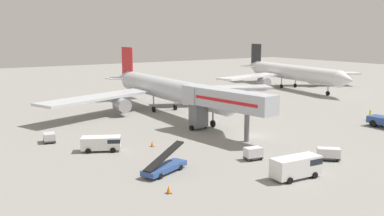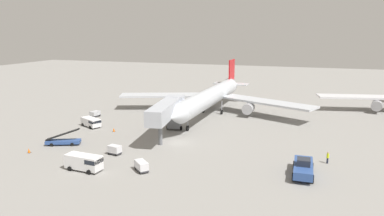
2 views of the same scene
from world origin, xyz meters
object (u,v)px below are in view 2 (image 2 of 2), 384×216
at_px(service_van_near_right, 91,122).
at_px(ground_crew_worker_foreground, 328,157).
at_px(belt_loader_truck, 63,141).
at_px(safety_cone_bravo, 114,130).
at_px(jet_bridge, 167,111).
at_px(baggage_cart_far_center, 115,150).
at_px(baggage_cart_far_left, 95,114).
at_px(baggage_cart_mid_center, 141,166).
at_px(pushback_tug, 303,167).
at_px(service_van_near_center, 85,162).
at_px(safety_cone_alpha, 29,151).
at_px(airplane_at_gate, 212,96).

relative_size(service_van_near_right, ground_crew_worker_foreground, 2.90).
xyz_separation_m(belt_loader_truck, safety_cone_bravo, (4.05, 10.30, -0.38)).
distance_m(jet_bridge, belt_loader_truck, 19.24).
xyz_separation_m(baggage_cart_far_center, baggage_cart_far_left, (-17.89, 21.68, -0.10)).
bearing_deg(baggage_cart_mid_center, belt_loader_truck, 160.25).
xyz_separation_m(pushback_tug, ground_crew_worker_foreground, (3.39, 6.02, -0.21)).
bearing_deg(belt_loader_truck, service_van_near_center, -40.03).
xyz_separation_m(service_van_near_center, safety_cone_alpha, (-13.29, 3.61, -0.92)).
relative_size(baggage_cart_far_left, safety_cone_alpha, 3.24).
height_order(jet_bridge, ground_crew_worker_foreground, jet_bridge).
relative_size(ground_crew_worker_foreground, safety_cone_alpha, 2.42).
xyz_separation_m(service_van_near_center, baggage_cart_far_center, (0.54, 7.35, -0.47)).
bearing_deg(service_van_near_center, safety_cone_bravo, 108.96).
relative_size(belt_loader_truck, baggage_cart_far_center, 2.77).
height_order(airplane_at_gate, belt_loader_truck, airplane_at_gate).
bearing_deg(pushback_tug, belt_loader_truck, 178.57).
bearing_deg(ground_crew_worker_foreground, service_van_near_center, -157.18).
distance_m(service_van_near_right, ground_crew_worker_foreground, 46.62).
bearing_deg(baggage_cart_mid_center, safety_cone_alpha, 176.47).
xyz_separation_m(baggage_cart_far_left, safety_cone_bravo, (10.74, -9.77, -0.37)).
bearing_deg(pushback_tug, ground_crew_worker_foreground, 60.62).
relative_size(airplane_at_gate, baggage_cart_far_center, 22.26).
distance_m(pushback_tug, safety_cone_alpha, 43.32).
xyz_separation_m(service_van_near_center, baggage_cart_far_left, (-17.35, 29.03, -0.56)).
bearing_deg(service_van_near_center, baggage_cart_far_center, 85.83).
bearing_deg(service_van_near_right, baggage_cart_far_center, -45.19).
height_order(safety_cone_alpha, safety_cone_bravo, safety_cone_alpha).
distance_m(baggage_cart_far_center, ground_crew_worker_foreground, 33.32).
distance_m(baggage_cart_mid_center, safety_cone_bravo, 22.28).
distance_m(baggage_cart_far_center, safety_cone_alpha, 14.33).
relative_size(airplane_at_gate, belt_loader_truck, 8.04).
relative_size(baggage_cart_far_center, ground_crew_worker_foreground, 1.21).
distance_m(airplane_at_gate, service_van_near_right, 28.70).
distance_m(ground_crew_worker_foreground, safety_cone_bravo, 40.16).
height_order(service_van_near_center, baggage_cart_mid_center, service_van_near_center).
relative_size(jet_bridge, baggage_cart_mid_center, 5.97).
height_order(jet_bridge, safety_cone_bravo, jet_bridge).
distance_m(service_van_near_center, safety_cone_alpha, 13.80).
height_order(jet_bridge, pushback_tug, jet_bridge).
bearing_deg(service_van_near_right, ground_crew_worker_foreground, -8.54).
xyz_separation_m(baggage_cart_mid_center, ground_crew_worker_foreground, (25.35, 11.66, 0.15)).
bearing_deg(service_van_near_center, service_van_near_right, 121.72).
xyz_separation_m(pushback_tug, service_van_near_center, (-29.80, -7.95, 0.12)).
bearing_deg(safety_cone_alpha, service_van_near_right, 88.75).
distance_m(airplane_at_gate, belt_loader_truck, 36.72).
distance_m(service_van_near_center, safety_cone_bravo, 20.38).
height_order(baggage_cart_mid_center, ground_crew_worker_foreground, ground_crew_worker_foreground).
height_order(ground_crew_worker_foreground, safety_cone_bravo, ground_crew_worker_foreground).
bearing_deg(jet_bridge, baggage_cart_far_center, -110.32).
bearing_deg(baggage_cart_far_center, airplane_at_gate, 77.67).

